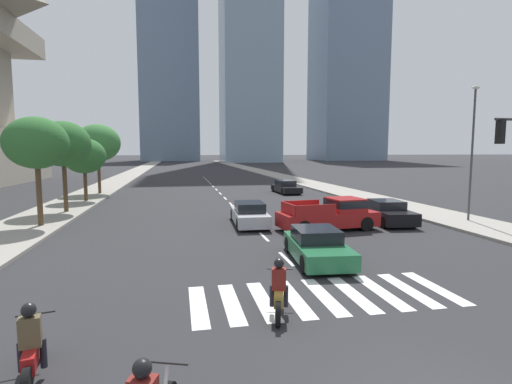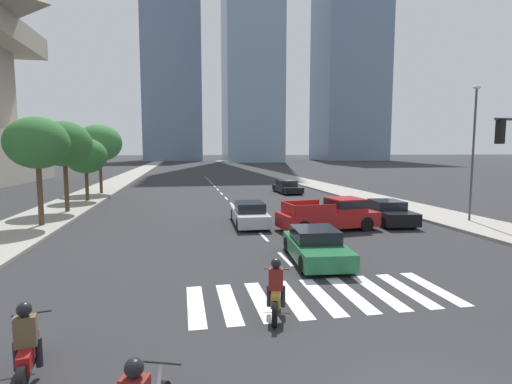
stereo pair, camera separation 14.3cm
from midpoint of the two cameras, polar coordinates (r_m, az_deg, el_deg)
The scene contains 18 objects.
sidewalk_east at distance 38.76m, azimuth 13.56°, elevation -0.25°, with size 4.00×260.00×0.15m, color gray.
sidewalk_west at distance 36.14m, azimuth -24.45°, elevation -1.06°, with size 4.00×260.00×0.15m, color gray.
crosswalk_near at distance 11.86m, azimuth 9.49°, elevation -14.70°, with size 7.65×2.98×0.01m.
lane_divider_center at distance 38.79m, azimuth -5.33°, elevation -0.21°, with size 0.14×50.00×0.01m.
motorcycle_trailing at distance 10.35m, azimuth 2.96°, elevation -14.34°, with size 0.88×2.03×1.49m.
motorcycle_third at distance 8.73m, azimuth -30.29°, elevation -19.18°, with size 0.76×2.09×1.49m.
pickup_truck at distance 21.21m, azimuth 10.83°, elevation -3.25°, with size 5.43×2.53×1.67m.
sedan_black_0 at distance 39.14m, azimuth 4.26°, elevation 0.70°, with size 2.03×4.83×1.26m.
sedan_black_1 at distance 23.97m, azimuth 18.41°, elevation -2.87°, with size 2.26×4.47×1.32m.
sedan_green_2 at distance 15.20m, azimuth 8.61°, elevation -7.79°, with size 2.20×4.38×1.24m.
sedan_silver_3 at distance 22.24m, azimuth -1.18°, elevation -3.24°, with size 1.93×4.83×1.32m.
street_lamp_east at distance 25.76m, azimuth 28.87°, elevation 6.20°, with size 0.50×0.24×7.70m.
street_tree_nearest at distance 24.12m, azimuth -29.52°, elevation 6.20°, with size 3.26×3.26×5.85m.
street_tree_second at distance 28.92m, azimuth -26.43°, elevation 6.26°, with size 3.52×3.52×5.99m.
street_tree_third at distance 34.58m, azimuth -23.86°, elevation 4.83°, with size 3.35×3.35×5.07m.
street_tree_fourth at distance 40.24m, azimuth -22.15°, elevation 6.63°, with size 4.14×4.14×6.56m.
office_tower_left_skyline at distance 179.64m, azimuth -12.53°, elevation 16.79°, with size 23.67×29.51×77.52m.
office_tower_right_skyline at distance 191.31m, azimuth 13.18°, elevation 20.75°, with size 28.41×25.45×119.63m.
Camera 1 is at (-4.07, -4.93, 4.18)m, focal length 27.46 mm.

